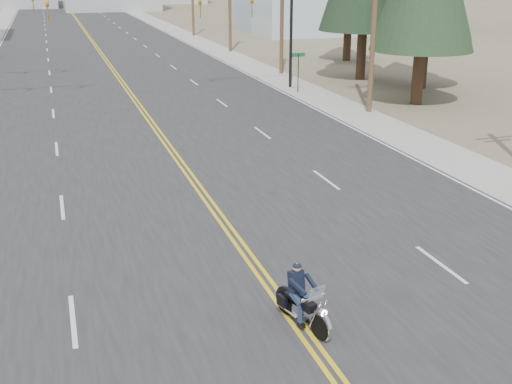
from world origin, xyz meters
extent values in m
plane|color=#776D56|center=(0.00, 0.00, 0.00)|extent=(400.00, 400.00, 0.00)
cube|color=#303033|center=(0.00, 70.00, 0.01)|extent=(20.00, 200.00, 0.01)
cube|color=#A5A5A0|center=(11.50, 70.00, 0.01)|extent=(3.00, 200.00, 0.01)
imported|color=#BF8C0C|center=(-4.70, 32.00, 6.05)|extent=(0.21, 0.26, 1.30)
cylinder|color=black|center=(11.00, 32.00, 3.50)|extent=(0.20, 0.20, 7.00)
cylinder|color=black|center=(10.80, 30.00, 1.30)|extent=(0.06, 0.06, 2.60)
cube|color=#0C5926|center=(10.80, 30.00, 2.50)|extent=(0.90, 0.03, 0.25)
cylinder|color=brown|center=(12.50, 23.00, 5.75)|extent=(0.30, 0.30, 11.50)
cylinder|color=brown|center=(12.50, 38.00, 5.50)|extent=(0.30, 0.30, 11.00)
cylinder|color=#382619|center=(16.32, 24.20, 1.63)|extent=(0.63, 0.63, 3.25)
cylinder|color=#382619|center=(19.62, 29.05, 1.65)|extent=(0.72, 0.72, 3.30)
cylinder|color=#382619|center=(17.22, 33.62, 1.80)|extent=(0.63, 0.63, 3.60)
cylinder|color=#382619|center=(20.75, 43.46, 1.34)|extent=(0.63, 0.63, 2.68)
camera|label=1|loc=(-4.92, -9.98, 7.89)|focal=45.00mm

